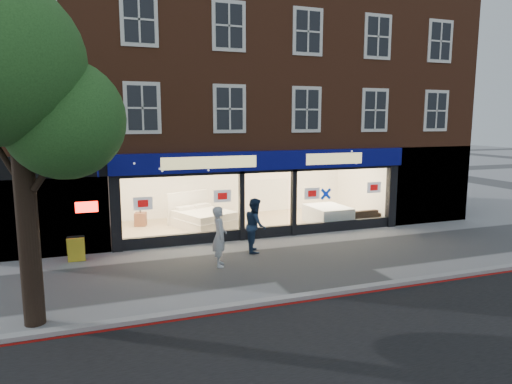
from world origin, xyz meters
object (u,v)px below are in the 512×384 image
a_board (76,249)px  sofa (360,215)px  display_bed (202,218)px  pedestrian_blue (255,225)px  mattress_stack (328,215)px  pedestrian_grey (220,236)px

a_board → sofa: bearing=10.1°
display_bed → a_board: size_ratio=3.58×
display_bed → sofa: display_bed is taller
pedestrian_blue → sofa: bearing=-51.8°
mattress_stack → pedestrian_grey: 6.79m
display_bed → a_board: bearing=-169.5°
pedestrian_blue → display_bed: bearing=28.8°
a_board → pedestrian_grey: 4.58m
display_bed → pedestrian_blue: bearing=-97.5°
mattress_stack → sofa: size_ratio=1.09×
display_bed → pedestrian_blue: (0.95, -3.78, 0.44)m
display_bed → a_board: (-4.72, -2.96, -0.07)m
mattress_stack → sofa: mattress_stack is taller
a_board → pedestrian_blue: 5.75m
sofa → pedestrian_blue: bearing=21.4°
display_bed → mattress_stack: size_ratio=1.52×
mattress_stack → a_board: mattress_stack is taller
mattress_stack → pedestrian_blue: bearing=-148.1°
display_bed → sofa: bearing=-32.7°
display_bed → mattress_stack: (5.11, -1.20, -0.00)m
display_bed → pedestrian_blue: 3.93m
sofa → display_bed: bearing=-13.2°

